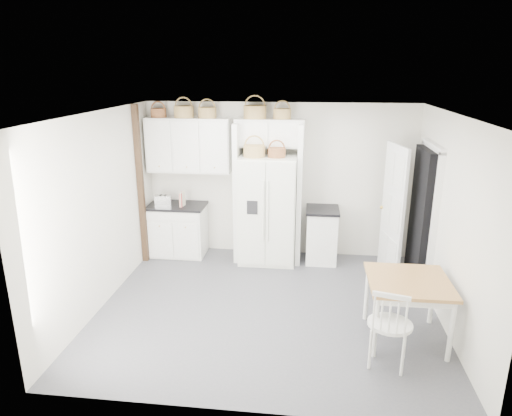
# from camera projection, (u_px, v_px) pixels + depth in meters

# --- Properties ---
(floor) EXTENTS (4.50, 4.50, 0.00)m
(floor) POSITION_uv_depth(u_px,v_px,m) (267.00, 307.00, 6.23)
(floor) COLOR #44444C
(floor) RESTS_ON ground
(ceiling) EXTENTS (4.50, 4.50, 0.00)m
(ceiling) POSITION_uv_depth(u_px,v_px,m) (269.00, 114.00, 5.46)
(ceiling) COLOR white
(ceiling) RESTS_ON wall_back
(wall_back) EXTENTS (4.50, 0.00, 4.50)m
(wall_back) POSITION_uv_depth(u_px,v_px,m) (279.00, 180.00, 7.74)
(wall_back) COLOR silver
(wall_back) RESTS_ON floor
(wall_left) EXTENTS (0.00, 4.00, 4.00)m
(wall_left) POSITION_uv_depth(u_px,v_px,m) (101.00, 211.00, 6.10)
(wall_left) COLOR silver
(wall_left) RESTS_ON floor
(wall_right) EXTENTS (0.00, 4.00, 4.00)m
(wall_right) POSITION_uv_depth(u_px,v_px,m) (450.00, 224.00, 5.59)
(wall_right) COLOR silver
(wall_right) RESTS_ON floor
(refrigerator) EXTENTS (0.92, 0.74, 1.78)m
(refrigerator) POSITION_uv_depth(u_px,v_px,m) (268.00, 209.00, 7.53)
(refrigerator) COLOR white
(refrigerator) RESTS_ON floor
(base_cab_left) EXTENTS (0.93, 0.59, 0.86)m
(base_cab_left) POSITION_uv_depth(u_px,v_px,m) (178.00, 230.00, 7.91)
(base_cab_left) COLOR silver
(base_cab_left) RESTS_ON floor
(base_cab_right) EXTENTS (0.50, 0.60, 0.88)m
(base_cab_right) POSITION_uv_depth(u_px,v_px,m) (322.00, 236.00, 7.63)
(base_cab_right) COLOR silver
(base_cab_right) RESTS_ON floor
(dining_table) EXTENTS (0.93, 0.93, 0.78)m
(dining_table) POSITION_uv_depth(u_px,v_px,m) (406.00, 309.00, 5.40)
(dining_table) COLOR olive
(dining_table) RESTS_ON floor
(windsor_chair) EXTENTS (0.57, 0.54, 0.98)m
(windsor_chair) POSITION_uv_depth(u_px,v_px,m) (390.00, 324.00, 4.90)
(windsor_chair) COLOR silver
(windsor_chair) RESTS_ON floor
(counter_left) EXTENTS (0.97, 0.62, 0.04)m
(counter_left) POSITION_uv_depth(u_px,v_px,m) (177.00, 206.00, 7.78)
(counter_left) COLOR black
(counter_left) RESTS_ON base_cab_left
(counter_right) EXTENTS (0.54, 0.64, 0.04)m
(counter_right) POSITION_uv_depth(u_px,v_px,m) (323.00, 210.00, 7.49)
(counter_right) COLOR black
(counter_right) RESTS_ON base_cab_right
(toaster) EXTENTS (0.29, 0.20, 0.18)m
(toaster) POSITION_uv_depth(u_px,v_px,m) (163.00, 201.00, 7.67)
(toaster) COLOR silver
(toaster) RESTS_ON counter_left
(cookbook_red) EXTENTS (0.04, 0.16, 0.24)m
(cookbook_red) POSITION_uv_depth(u_px,v_px,m) (182.00, 199.00, 7.65)
(cookbook_red) COLOR #AB1E23
(cookbook_red) RESTS_ON counter_left
(cookbook_cream) EXTENTS (0.07, 0.17, 0.25)m
(cookbook_cream) POSITION_uv_depth(u_px,v_px,m) (182.00, 199.00, 7.65)
(cookbook_cream) COLOR beige
(cookbook_cream) RESTS_ON counter_left
(basket_upper_a) EXTENTS (0.26, 0.26, 0.15)m
(basket_upper_a) POSITION_uv_depth(u_px,v_px,m) (158.00, 113.00, 7.48)
(basket_upper_a) COLOR brown
(basket_upper_a) RESTS_ON upper_cabinet
(basket_upper_b) EXTENTS (0.32, 0.32, 0.19)m
(basket_upper_b) POSITION_uv_depth(u_px,v_px,m) (184.00, 112.00, 7.42)
(basket_upper_b) COLOR olive
(basket_upper_b) RESTS_ON upper_cabinet
(basket_upper_c) EXTENTS (0.30, 0.30, 0.17)m
(basket_upper_c) POSITION_uv_depth(u_px,v_px,m) (207.00, 113.00, 7.38)
(basket_upper_c) COLOR olive
(basket_upper_c) RESTS_ON upper_cabinet
(basket_bridge_a) EXTENTS (0.37, 0.37, 0.21)m
(basket_bridge_a) POSITION_uv_depth(u_px,v_px,m) (255.00, 112.00, 7.29)
(basket_bridge_a) COLOR olive
(basket_bridge_a) RESTS_ON bridge_cabinet
(basket_bridge_b) EXTENTS (0.28, 0.28, 0.16)m
(basket_bridge_b) POSITION_uv_depth(u_px,v_px,m) (282.00, 114.00, 7.25)
(basket_bridge_b) COLOR olive
(basket_bridge_b) RESTS_ON bridge_cabinet
(basket_fridge_a) EXTENTS (0.34, 0.34, 0.18)m
(basket_fridge_a) POSITION_uv_depth(u_px,v_px,m) (254.00, 151.00, 7.17)
(basket_fridge_a) COLOR olive
(basket_fridge_a) RESTS_ON refrigerator
(basket_fridge_b) EXTENTS (0.28, 0.28, 0.15)m
(basket_fridge_b) POSITION_uv_depth(u_px,v_px,m) (277.00, 153.00, 7.14)
(basket_fridge_b) COLOR brown
(basket_fridge_b) RESTS_ON refrigerator
(upper_cabinet) EXTENTS (1.40, 0.34, 0.90)m
(upper_cabinet) POSITION_uv_depth(u_px,v_px,m) (189.00, 145.00, 7.58)
(upper_cabinet) COLOR silver
(upper_cabinet) RESTS_ON wall_back
(bridge_cabinet) EXTENTS (1.12, 0.34, 0.45)m
(bridge_cabinet) POSITION_uv_depth(u_px,v_px,m) (270.00, 133.00, 7.36)
(bridge_cabinet) COLOR silver
(bridge_cabinet) RESTS_ON wall_back
(fridge_panel_left) EXTENTS (0.08, 0.60, 2.30)m
(fridge_panel_left) POSITION_uv_depth(u_px,v_px,m) (238.00, 192.00, 7.58)
(fridge_panel_left) COLOR silver
(fridge_panel_left) RESTS_ON floor
(fridge_panel_right) EXTENTS (0.08, 0.60, 2.30)m
(fridge_panel_right) POSITION_uv_depth(u_px,v_px,m) (299.00, 194.00, 7.46)
(fridge_panel_right) COLOR silver
(fridge_panel_right) RESTS_ON floor
(trim_post) EXTENTS (0.09, 0.09, 2.60)m
(trim_post) POSITION_uv_depth(u_px,v_px,m) (141.00, 186.00, 7.38)
(trim_post) COLOR black
(trim_post) RESTS_ON floor
(doorway_void) EXTENTS (0.18, 0.85, 2.05)m
(doorway_void) POSITION_uv_depth(u_px,v_px,m) (422.00, 219.00, 6.63)
(doorway_void) COLOR black
(doorway_void) RESTS_ON floor
(door_slab) EXTENTS (0.21, 0.79, 2.05)m
(door_slab) POSITION_uv_depth(u_px,v_px,m) (393.00, 211.00, 6.99)
(door_slab) COLOR white
(door_slab) RESTS_ON floor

